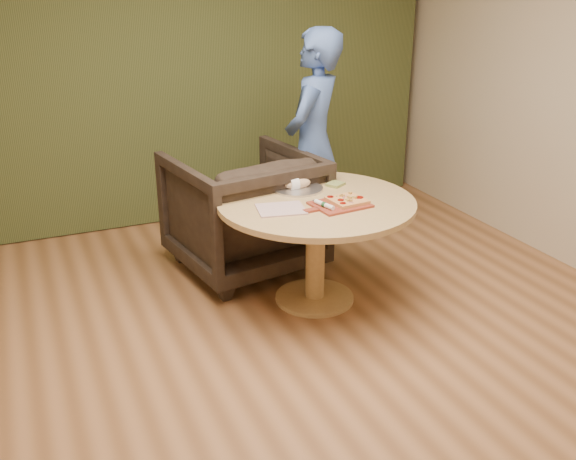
# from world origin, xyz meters

# --- Properties ---
(room_shell) EXTENTS (5.04, 6.04, 2.84)m
(room_shell) POSITION_xyz_m (0.00, 0.00, 1.40)
(room_shell) COLOR #9B663E
(room_shell) RESTS_ON ground
(curtain) EXTENTS (4.80, 0.14, 2.78)m
(curtain) POSITION_xyz_m (0.00, 2.90, 1.40)
(curtain) COLOR #323B1B
(curtain) RESTS_ON ground
(pedestal_table) EXTENTS (1.33, 1.33, 0.75)m
(pedestal_table) POSITION_xyz_m (0.40, 0.90, 0.61)
(pedestal_table) COLOR tan
(pedestal_table) RESTS_ON ground
(pizza_paddle) EXTENTS (0.46, 0.31, 0.01)m
(pizza_paddle) POSITION_xyz_m (0.48, 0.73, 0.76)
(pizza_paddle) COLOR maroon
(pizza_paddle) RESTS_ON pedestal_table
(flatbread_pizza) EXTENTS (0.24, 0.24, 0.04)m
(flatbread_pizza) POSITION_xyz_m (0.55, 0.74, 0.78)
(flatbread_pizza) COLOR #E19F57
(flatbread_pizza) RESTS_ON pizza_paddle
(cutlery_roll) EXTENTS (0.07, 0.20, 0.03)m
(cutlery_roll) POSITION_xyz_m (0.37, 0.71, 0.78)
(cutlery_roll) COLOR white
(cutlery_roll) RESTS_ON pizza_paddle
(newspaper) EXTENTS (0.34, 0.30, 0.01)m
(newspaper) POSITION_xyz_m (0.11, 0.81, 0.76)
(newspaper) COLOR silver
(newspaper) RESTS_ON pedestal_table
(serving_tray) EXTENTS (0.36, 0.36, 0.02)m
(serving_tray) POSITION_xyz_m (0.38, 1.14, 0.76)
(serving_tray) COLOR silver
(serving_tray) RESTS_ON pedestal_table
(bread_roll) EXTENTS (0.19, 0.09, 0.09)m
(bread_roll) POSITION_xyz_m (0.37, 1.14, 0.79)
(bread_roll) COLOR #D5B082
(bread_roll) RESTS_ON serving_tray
(green_packet) EXTENTS (0.15, 0.15, 0.02)m
(green_packet) POSITION_xyz_m (0.66, 1.12, 0.76)
(green_packet) COLOR olive
(green_packet) RESTS_ON pedestal_table
(armchair) EXTENTS (1.13, 1.08, 1.02)m
(armchair) POSITION_xyz_m (0.14, 1.61, 0.51)
(armchair) COLOR black
(armchair) RESTS_ON ground
(person_standing) EXTENTS (0.77, 0.76, 1.79)m
(person_standing) POSITION_xyz_m (0.76, 1.68, 0.90)
(person_standing) COLOR #3D5A9B
(person_standing) RESTS_ON ground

